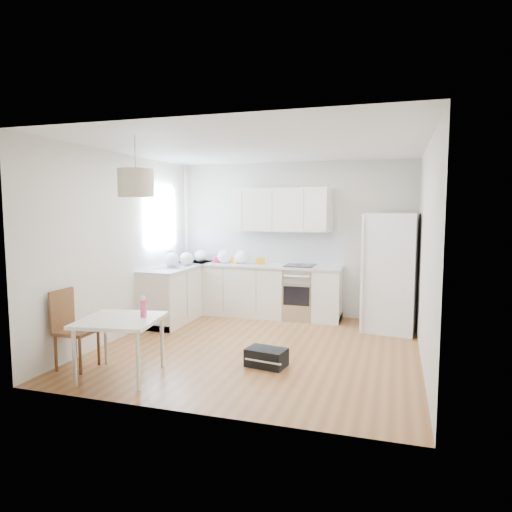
{
  "coord_description": "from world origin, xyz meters",
  "views": [
    {
      "loc": [
        1.75,
        -5.81,
        1.9
      ],
      "look_at": [
        -0.16,
        0.4,
        1.22
      ],
      "focal_mm": 32.0,
      "sensor_mm": 36.0,
      "label": 1
    }
  ],
  "objects": [
    {
      "name": "floor",
      "position": [
        0.0,
        0.0,
        0.0
      ],
      "size": [
        4.2,
        4.2,
        0.0
      ],
      "primitive_type": "plane",
      "color": "brown",
      "rests_on": "ground"
    },
    {
      "name": "window_glassblock",
      "position": [
        -2.09,
        1.15,
        1.75
      ],
      "size": [
        0.02,
        1.0,
        1.0
      ],
      "primitive_type": "cube",
      "color": "#BFE0F9",
      "rests_on": "wall_left"
    },
    {
      "name": "snack_yellow",
      "position": [
        -0.98,
        1.8,
        0.97
      ],
      "size": [
        0.18,
        0.15,
        0.1
      ],
      "primitive_type": "cube",
      "rotation": [
        0.0,
        0.0,
        -0.46
      ],
      "color": "#FFA828",
      "rests_on": "counter_back"
    },
    {
      "name": "grocery_bag_c",
      "position": [
        -0.85,
        1.79,
        1.04
      ],
      "size": [
        0.26,
        0.22,
        0.24
      ],
      "primitive_type": "ellipsoid",
      "color": "white",
      "rests_on": "counter_back"
    },
    {
      "name": "snack_red",
      "position": [
        -1.32,
        1.82,
        0.97
      ],
      "size": [
        0.18,
        0.17,
        0.1
      ],
      "primitive_type": "cube",
      "rotation": [
        0.0,
        0.0,
        0.73
      ],
      "color": "#BA173D",
      "rests_on": "counter_back"
    },
    {
      "name": "dining_chair",
      "position": [
        -1.83,
        -1.4,
        0.47
      ],
      "size": [
        0.4,
        0.4,
        0.94
      ],
      "primitive_type": null,
      "rotation": [
        0.0,
        0.0,
        -0.01
      ],
      "color": "#4E2E17",
      "rests_on": "floor"
    },
    {
      "name": "backsplash_back",
      "position": [
        -0.6,
        2.09,
        1.21
      ],
      "size": [
        3.0,
        0.01,
        0.58
      ],
      "primitive_type": "cube",
      "color": "white",
      "rests_on": "wall_back"
    },
    {
      "name": "wall_back",
      "position": [
        0.0,
        2.1,
        1.35
      ],
      "size": [
        4.2,
        0.0,
        4.2
      ],
      "primitive_type": "plane",
      "rotation": [
        1.57,
        0.0,
        0.0
      ],
      "color": "beige",
      "rests_on": "floor"
    },
    {
      "name": "backsplash_left",
      "position": [
        -2.09,
        1.2,
        1.21
      ],
      "size": [
        0.01,
        1.8,
        0.58
      ],
      "primitive_type": "cube",
      "color": "white",
      "rests_on": "wall_left"
    },
    {
      "name": "grocery_bag_b",
      "position": [
        -1.17,
        1.77,
        1.04
      ],
      "size": [
        0.27,
        0.23,
        0.24
      ],
      "primitive_type": "ellipsoid",
      "color": "white",
      "rests_on": "counter_back"
    },
    {
      "name": "grocery_bag_e",
      "position": [
        -1.85,
        1.05,
        1.04
      ],
      "size": [
        0.26,
        0.22,
        0.24
      ],
      "primitive_type": "ellipsoid",
      "color": "white",
      "rests_on": "counter_left"
    },
    {
      "name": "counter_left",
      "position": [
        -1.8,
        1.2,
        0.9
      ],
      "size": [
        0.64,
        1.82,
        0.04
      ],
      "primitive_type": "cube",
      "color": "#B7BABD",
      "rests_on": "cabinets_left"
    },
    {
      "name": "wall_right",
      "position": [
        2.1,
        0.0,
        1.35
      ],
      "size": [
        0.0,
        4.2,
        4.2
      ],
      "primitive_type": "plane",
      "rotation": [
        1.57,
        0.0,
        -1.57
      ],
      "color": "beige",
      "rests_on": "floor"
    },
    {
      "name": "grocery_bag_a",
      "position": [
        -1.66,
        1.84,
        1.03
      ],
      "size": [
        0.24,
        0.21,
        0.22
      ],
      "primitive_type": "ellipsoid",
      "color": "white",
      "rests_on": "counter_back"
    },
    {
      "name": "gym_bag",
      "position": [
        0.3,
        -0.67,
        0.11
      ],
      "size": [
        0.51,
        0.38,
        0.22
      ],
      "primitive_type": "cube",
      "rotation": [
        0.0,
        0.0,
        -0.17
      ],
      "color": "black",
      "rests_on": "floor"
    },
    {
      "name": "snack_orange",
      "position": [
        -0.52,
        1.81,
        0.98
      ],
      "size": [
        0.19,
        0.16,
        0.11
      ],
      "primitive_type": "cube",
      "rotation": [
        0.0,
        0.0,
        0.45
      ],
      "color": "orange",
      "rests_on": "counter_back"
    },
    {
      "name": "range_oven",
      "position": [
        0.2,
        1.8,
        0.44
      ],
      "size": [
        0.5,
        0.61,
        0.88
      ],
      "primitive_type": null,
      "color": "#BBBEC0",
      "rests_on": "floor"
    },
    {
      "name": "drink_bottle",
      "position": [
        -0.97,
        -1.34,
        0.79
      ],
      "size": [
        0.07,
        0.07,
        0.24
      ],
      "primitive_type": "cylinder",
      "rotation": [
        0.0,
        0.0,
        0.01
      ],
      "color": "#D63B68",
      "rests_on": "dining_table"
    },
    {
      "name": "wall_left",
      "position": [
        -2.1,
        0.0,
        1.35
      ],
      "size": [
        0.0,
        4.2,
        4.2
      ],
      "primitive_type": "plane",
      "rotation": [
        1.57,
        0.0,
        1.57
      ],
      "color": "beige",
      "rests_on": "floor"
    },
    {
      "name": "sink",
      "position": [
        -1.8,
        1.15,
        0.92
      ],
      "size": [
        0.5,
        0.8,
        0.16
      ],
      "primitive_type": null,
      "color": "#BBBEC0",
      "rests_on": "counter_left"
    },
    {
      "name": "pendant_lamp",
      "position": [
        -1.04,
        -1.31,
        2.18
      ],
      "size": [
        0.52,
        0.52,
        0.31
      ],
      "primitive_type": "cylinder",
      "rotation": [
        0.0,
        0.0,
        0.38
      ],
      "color": "#C1B394",
      "rests_on": "ceiling"
    },
    {
      "name": "refrigerator",
      "position": [
        1.72,
        1.55,
        0.91
      ],
      "size": [
        0.99,
        1.02,
        1.83
      ],
      "primitive_type": null,
      "rotation": [
        0.0,
        0.0,
        -0.14
      ],
      "color": "white",
      "rests_on": "floor"
    },
    {
      "name": "counter_back",
      "position": [
        -0.6,
        1.8,
        0.9
      ],
      "size": [
        3.02,
        0.64,
        0.04
      ],
      "primitive_type": "cube",
      "color": "#B7BABD",
      "rests_on": "cabinets_back"
    },
    {
      "name": "upper_cabinets",
      "position": [
        -0.15,
        1.94,
        1.88
      ],
      "size": [
        1.7,
        0.32,
        0.75
      ],
      "primitive_type": "cube",
      "color": "silver",
      "rests_on": "wall_back"
    },
    {
      "name": "dining_table",
      "position": [
        -1.19,
        -1.47,
        0.6
      ],
      "size": [
        0.97,
        0.97,
        0.67
      ],
      "rotation": [
        0.0,
        0.0,
        0.15
      ],
      "color": "beige",
      "rests_on": "floor"
    },
    {
      "name": "cabinets_left",
      "position": [
        -1.8,
        1.2,
        0.44
      ],
      "size": [
        0.6,
        1.8,
        0.88
      ],
      "primitive_type": "cube",
      "color": "silver",
      "rests_on": "floor"
    },
    {
      "name": "cabinets_back",
      "position": [
        -0.6,
        1.8,
        0.44
      ],
      "size": [
        3.0,
        0.6,
        0.88
      ],
      "primitive_type": "cube",
      "color": "silver",
      "rests_on": "floor"
    },
    {
      "name": "ceiling",
      "position": [
        0.0,
        0.0,
        2.7
      ],
      "size": [
        4.2,
        4.2,
        0.0
      ],
      "primitive_type": "plane",
      "rotation": [
        3.14,
        0.0,
        0.0
      ],
      "color": "white",
      "rests_on": "wall_back"
    },
    {
      "name": "grocery_bag_d",
      "position": [
        -1.72,
        1.36,
        1.03
      ],
      "size": [
        0.24,
        0.21,
        0.22
      ],
      "primitive_type": "ellipsoid",
      "color": "white",
      "rests_on": "counter_back"
    }
  ]
}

